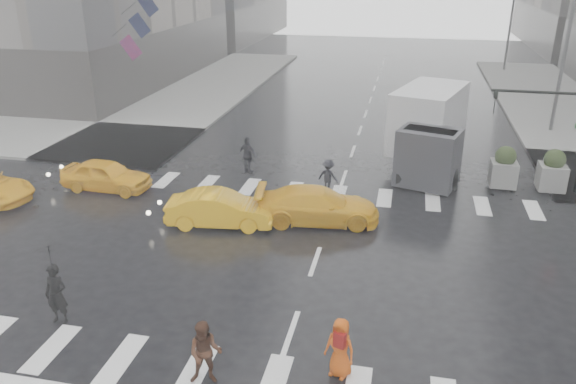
% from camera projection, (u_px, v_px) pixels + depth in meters
% --- Properties ---
extents(ground, '(120.00, 120.00, 0.00)m').
position_uv_depth(ground, '(315.00, 261.00, 18.94)').
color(ground, black).
rests_on(ground, ground).
extents(sidewalk_nw, '(35.00, 35.00, 0.15)m').
position_uv_depth(sidewalk_nw, '(78.00, 107.00, 38.50)').
color(sidewalk_nw, slate).
rests_on(sidewalk_nw, ground).
extents(road_markings, '(18.00, 48.00, 0.01)m').
position_uv_depth(road_markings, '(315.00, 261.00, 18.94)').
color(road_markings, silver).
rests_on(road_markings, ground).
extents(traffic_signal_pole, '(4.45, 0.42, 4.50)m').
position_uv_depth(traffic_signal_pole, '(564.00, 122.00, 23.18)').
color(traffic_signal_pole, black).
rests_on(traffic_signal_pole, ground).
extents(street_lamp_near, '(2.15, 0.22, 9.00)m').
position_uv_depth(street_lamp_near, '(563.00, 46.00, 31.18)').
color(street_lamp_near, '#59595B').
rests_on(street_lamp_near, ground).
extents(street_lamp_far, '(2.15, 0.22, 9.00)m').
position_uv_depth(street_lamp_far, '(510.00, 14.00, 49.23)').
color(street_lamp_far, '#59595B').
rests_on(street_lamp_far, ground).
extents(planter_west, '(1.10, 1.10, 1.80)m').
position_uv_depth(planter_west, '(504.00, 167.00, 24.61)').
color(planter_west, slate).
rests_on(planter_west, ground).
extents(planter_mid, '(1.10, 1.10, 1.80)m').
position_uv_depth(planter_mid, '(553.00, 171.00, 24.22)').
color(planter_mid, slate).
rests_on(planter_mid, ground).
extents(flag_cluster, '(2.87, 3.06, 4.69)m').
position_uv_depth(flag_cluster, '(135.00, 22.00, 36.40)').
color(flag_cluster, '#59595B').
rests_on(flag_cluster, ground).
extents(pedestrian_black, '(0.98, 0.99, 2.43)m').
position_uv_depth(pedestrian_black, '(52.00, 273.00, 15.20)').
color(pedestrian_black, black).
rests_on(pedestrian_black, ground).
extents(pedestrian_brown, '(0.92, 0.78, 1.68)m').
position_uv_depth(pedestrian_brown, '(205.00, 353.00, 13.24)').
color(pedestrian_brown, '#402417').
rests_on(pedestrian_brown, ground).
extents(pedestrian_orange, '(0.90, 0.74, 1.57)m').
position_uv_depth(pedestrian_orange, '(340.00, 347.00, 13.49)').
color(pedestrian_orange, '#C64A0E').
rests_on(pedestrian_orange, ground).
extents(pedestrian_far_a, '(1.18, 0.96, 1.74)m').
position_uv_depth(pedestrian_far_a, '(248.00, 155.00, 26.48)').
color(pedestrian_far_a, black).
rests_on(pedestrian_far_a, ground).
extents(pedestrian_far_b, '(1.08, 0.82, 1.49)m').
position_uv_depth(pedestrian_far_b, '(328.00, 176.00, 24.29)').
color(pedestrian_far_b, black).
rests_on(pedestrian_far_b, ground).
extents(taxi_front, '(4.01, 1.75, 1.34)m').
position_uv_depth(taxi_front, '(106.00, 175.00, 24.59)').
color(taxi_front, '#FCB20D').
rests_on(taxi_front, ground).
extents(taxi_mid, '(4.22, 1.96, 1.34)m').
position_uv_depth(taxi_mid, '(220.00, 209.00, 21.27)').
color(taxi_mid, '#FCB20D').
rests_on(taxi_mid, ground).
extents(taxi_rear, '(4.41, 2.51, 1.37)m').
position_uv_depth(taxi_rear, '(318.00, 205.00, 21.56)').
color(taxi_rear, '#FCB20D').
rests_on(taxi_rear, ground).
extents(box_truck, '(2.63, 7.02, 3.73)m').
position_uv_depth(box_truck, '(428.00, 128.00, 26.75)').
color(box_truck, silver).
rests_on(box_truck, ground).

